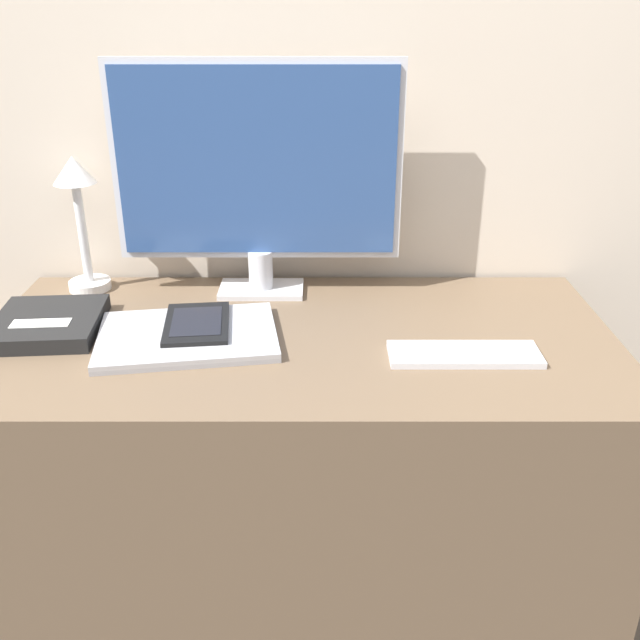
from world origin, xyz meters
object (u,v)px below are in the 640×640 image
Objects in this scene: monitor at (254,172)px; desk_lamp at (75,206)px; keyboard at (461,354)px; laptop at (185,336)px; notebook at (45,324)px; ereader at (194,324)px.

monitor reaches higher than desk_lamp.
keyboard is 0.75× the size of laptop.
keyboard is 0.82m from notebook.
monitor is 0.40m from desk_lamp.
desk_lamp is at bearing 135.14° from laptop.
ereader is 0.41m from desk_lamp.
ereader is at bearing 64.74° from laptop.
monitor is 0.58m from keyboard.
monitor is at bearing 26.85° from notebook.
ereader is (-0.11, -0.22, -0.25)m from monitor.
desk_lamp reaches higher than notebook.
laptop is at bearing -115.26° from ereader.
notebook reaches higher than laptop.
monitor is 0.53m from notebook.
desk_lamp is (-0.39, 0.02, -0.08)m from monitor.
ereader is at bearing -40.10° from desk_lamp.
keyboard is (0.40, -0.32, -0.27)m from monitor.
monitor is 0.39m from laptop.
keyboard is at bearing -11.13° from ereader.
monitor is 2.19× the size of keyboard.
notebook reaches higher than ereader.
monitor is 1.64× the size of laptop.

